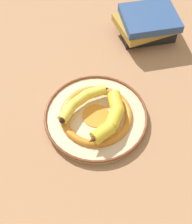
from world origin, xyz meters
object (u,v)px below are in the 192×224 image
(decorative_bowl, at_px, (96,116))
(banana_a, at_px, (111,119))
(book_stack, at_px, (148,24))
(banana_b, at_px, (82,101))

(decorative_bowl, distance_m, banana_a, 0.06)
(banana_a, bearing_deg, decorative_bowl, 72.56)
(book_stack, bearing_deg, banana_b, -141.13)
(banana_a, bearing_deg, banana_b, 72.18)
(banana_a, xyz_separation_m, book_stack, (-0.19, -0.37, 0.00))
(decorative_bowl, height_order, banana_a, banana_a)
(decorative_bowl, xyz_separation_m, banana_b, (0.04, -0.04, 0.03))
(decorative_bowl, bearing_deg, banana_b, -46.95)
(decorative_bowl, distance_m, banana_b, 0.06)
(decorative_bowl, height_order, banana_b, banana_b)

